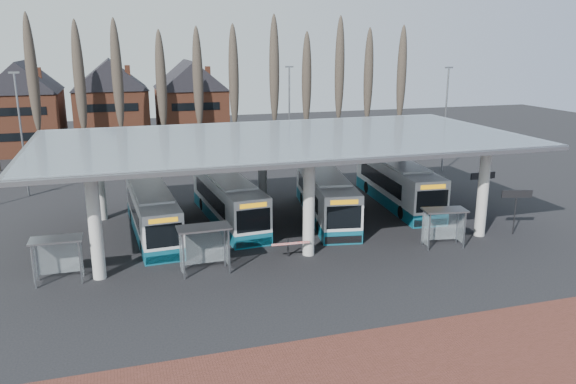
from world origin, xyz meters
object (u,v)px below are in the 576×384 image
object	(u,v)px
bus_3	(397,184)
shelter_2	(443,219)
bus_1	(228,200)
shelter_0	(57,250)
bus_2	(325,196)
shelter_1	(204,238)
bus_0	(152,213)

from	to	relation	value
bus_3	shelter_2	distance (m)	9.80
bus_1	shelter_2	bearing A→B (deg)	-41.70
shelter_0	bus_1	bearing A→B (deg)	36.88
bus_1	bus_3	distance (m)	13.68
bus_2	shelter_2	distance (m)	9.28
bus_1	bus_3	bearing A→B (deg)	-1.80
shelter_2	shelter_1	bearing A→B (deg)	-172.16
shelter_1	shelter_2	distance (m)	14.87
bus_0	shelter_0	size ratio (longest dim) A/B	4.20
bus_3	shelter_0	world-z (taller)	bus_3
bus_1	bus_2	distance (m)	7.07
bus_1	shelter_0	bearing A→B (deg)	-148.56
bus_0	bus_1	distance (m)	5.52
shelter_0	shelter_2	xyz separation A→B (m)	(22.49, -1.28, -0.00)
shelter_0	shelter_1	bearing A→B (deg)	-6.22
shelter_1	bus_2	bearing A→B (deg)	35.81
bus_1	bus_2	bearing A→B (deg)	-13.15
bus_0	shelter_1	world-z (taller)	bus_0
bus_1	shelter_1	distance (m)	9.21
bus_1	shelter_2	distance (m)	14.86
bus_0	bus_2	world-z (taller)	bus_2
shelter_1	shelter_2	size ratio (longest dim) A/B	1.04
bus_2	shelter_2	xyz separation A→B (m)	(4.83, -7.92, 0.23)
shelter_1	shelter_2	world-z (taller)	shelter_1
bus_3	shelter_0	size ratio (longest dim) A/B	4.66
bus_0	bus_1	world-z (taller)	bus_1
shelter_1	bus_3	bearing A→B (deg)	27.76
bus_2	bus_3	distance (m)	6.89
bus_0	bus_3	xyz separation A→B (m)	(19.03, 1.93, 0.15)
bus_3	shelter_1	size ratio (longest dim) A/B	4.26
bus_0	shelter_2	world-z (taller)	bus_0
bus_2	shelter_0	world-z (taller)	bus_2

